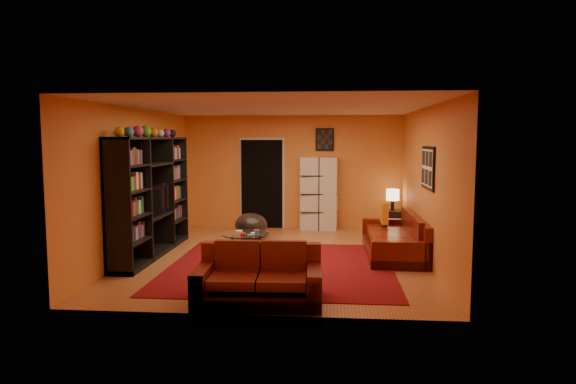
# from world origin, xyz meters

# --- Properties ---
(floor) EXTENTS (6.00, 6.00, 0.00)m
(floor) POSITION_xyz_m (0.00, 0.00, 0.00)
(floor) COLOR #9C5830
(floor) RESTS_ON ground
(ceiling) EXTENTS (6.00, 6.00, 0.00)m
(ceiling) POSITION_xyz_m (0.00, 0.00, 2.60)
(ceiling) COLOR white
(ceiling) RESTS_ON wall_back
(wall_back) EXTENTS (6.00, 0.00, 6.00)m
(wall_back) POSITION_xyz_m (0.00, 3.00, 1.30)
(wall_back) COLOR orange
(wall_back) RESTS_ON floor
(wall_front) EXTENTS (6.00, 0.00, 6.00)m
(wall_front) POSITION_xyz_m (0.00, -3.00, 1.30)
(wall_front) COLOR orange
(wall_front) RESTS_ON floor
(wall_left) EXTENTS (0.00, 6.00, 6.00)m
(wall_left) POSITION_xyz_m (-2.50, 0.00, 1.30)
(wall_left) COLOR orange
(wall_left) RESTS_ON floor
(wall_right) EXTENTS (0.00, 6.00, 6.00)m
(wall_right) POSITION_xyz_m (2.50, 0.00, 1.30)
(wall_right) COLOR orange
(wall_right) RESTS_ON floor
(rug) EXTENTS (3.60, 3.60, 0.01)m
(rug) POSITION_xyz_m (0.10, -0.70, 0.01)
(rug) COLOR #5E0A10
(rug) RESTS_ON floor
(doorway) EXTENTS (0.95, 0.10, 2.04)m
(doorway) POSITION_xyz_m (-0.70, 2.96, 1.02)
(doorway) COLOR black
(doorway) RESTS_ON floor
(wall_art_right) EXTENTS (0.03, 1.00, 0.70)m
(wall_art_right) POSITION_xyz_m (2.48, -0.30, 1.60)
(wall_art_right) COLOR black
(wall_art_right) RESTS_ON wall_right
(wall_art_back) EXTENTS (0.42, 0.03, 0.52)m
(wall_art_back) POSITION_xyz_m (0.75, 2.98, 2.05)
(wall_art_back) COLOR black
(wall_art_back) RESTS_ON wall_back
(entertainment_unit) EXTENTS (0.45, 3.00, 2.10)m
(entertainment_unit) POSITION_xyz_m (-2.27, 0.00, 1.05)
(entertainment_unit) COLOR black
(entertainment_unit) RESTS_ON floor
(tv) EXTENTS (0.96, 0.13, 0.55)m
(tv) POSITION_xyz_m (-2.23, -0.04, 1.00)
(tv) COLOR black
(tv) RESTS_ON entertainment_unit
(sofa) EXTENTS (1.00, 2.45, 0.85)m
(sofa) POSITION_xyz_m (2.14, 0.41, 0.28)
(sofa) COLOR #53100B
(sofa) RESTS_ON rug
(loveseat) EXTENTS (1.63, 1.02, 0.85)m
(loveseat) POSITION_xyz_m (-0.00, -2.41, 0.28)
(loveseat) COLOR #53100B
(loveseat) RESTS_ON rug
(throw_pillow) EXTENTS (0.12, 0.42, 0.42)m
(throw_pillow) POSITION_xyz_m (1.95, 1.24, 0.63)
(throw_pillow) COLOR orange
(throw_pillow) RESTS_ON sofa
(coffee_table) EXTENTS (0.84, 0.84, 0.42)m
(coffee_table) POSITION_xyz_m (-0.57, -0.10, 0.38)
(coffee_table) COLOR silver
(coffee_table) RESTS_ON floor
(storage_cabinet) EXTENTS (0.86, 0.44, 1.65)m
(storage_cabinet) POSITION_xyz_m (0.63, 2.80, 0.83)
(storage_cabinet) COLOR beige
(storage_cabinet) RESTS_ON floor
(bowl_chair) EXTENTS (0.67, 0.67, 0.55)m
(bowl_chair) POSITION_xyz_m (-0.73, 1.51, 0.29)
(bowl_chair) COLOR black
(bowl_chair) RESTS_ON floor
(side_table) EXTENTS (0.46, 0.46, 0.50)m
(side_table) POSITION_xyz_m (2.25, 2.50, 0.25)
(side_table) COLOR black
(side_table) RESTS_ON floor
(table_lamp) EXTENTS (0.28, 0.28, 0.47)m
(table_lamp) POSITION_xyz_m (2.25, 2.50, 0.83)
(table_lamp) COLOR black
(table_lamp) RESTS_ON side_table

